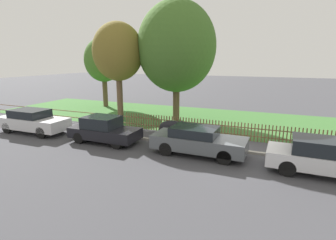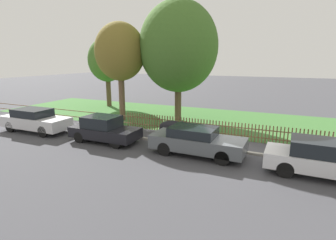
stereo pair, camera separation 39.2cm
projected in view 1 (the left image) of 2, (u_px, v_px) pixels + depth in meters
ground_plane at (229, 151)px, 12.78m from camera, size 120.00×120.00×0.00m
kerb_stone at (229, 150)px, 12.85m from camera, size 40.69×0.20×0.12m
grass_strip at (245, 123)px, 18.59m from camera, size 40.69×8.66×0.01m
park_fence at (236, 131)px, 14.60m from camera, size 40.69×0.05×1.00m
parked_car_silver_hatchback at (33, 121)px, 15.92m from camera, size 4.49×1.68×1.42m
parked_car_black_saloon at (104, 130)px, 14.08m from camera, size 3.77×1.65×1.41m
parked_car_navy_estate at (198, 140)px, 12.23m from camera, size 4.40×1.72×1.32m
parked_car_red_compact at (324, 157)px, 10.07m from camera, size 4.31×1.75×1.42m
covered_motorcycle at (174, 128)px, 14.50m from camera, size 1.95×0.87×1.09m
tree_nearest_kerb at (103, 60)px, 24.11m from camera, size 3.49×3.49×6.34m
tree_behind_motorcycle at (118, 52)px, 18.22m from camera, size 3.52×3.52×6.94m
tree_mid_park at (177, 47)px, 18.29m from camera, size 5.50×5.50×8.41m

